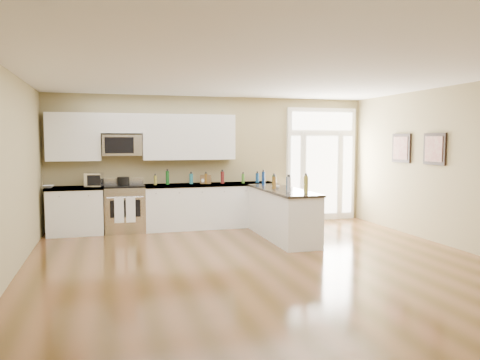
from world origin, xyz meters
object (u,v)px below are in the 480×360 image
Objects in this scene: peninsula_cabinet at (282,215)px; toaster_oven at (94,180)px; stockpot at (123,181)px; kitchen_range at (125,208)px.

peninsula_cabinet is 7.23× the size of toaster_oven.
stockpot reaches higher than peninsula_cabinet.
toaster_oven reaches higher than kitchen_range.
toaster_oven is (-0.58, -0.04, 0.60)m from kitchen_range.
stockpot is (-0.02, -0.05, 0.56)m from kitchen_range.
kitchen_range is at bearing 17.54° from toaster_oven.
toaster_oven is at bearing -176.54° from kitchen_range.
peninsula_cabinet is 2.15× the size of kitchen_range.
toaster_oven reaches higher than stockpot.
kitchen_range is 0.57m from stockpot.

